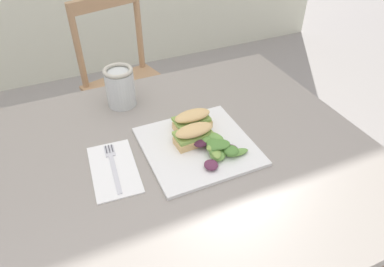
{
  "coord_description": "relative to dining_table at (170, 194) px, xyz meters",
  "views": [
    {
      "loc": [
        -0.11,
        -0.71,
        1.37
      ],
      "look_at": [
        0.21,
        -0.01,
        0.76
      ],
      "focal_mm": 32.73,
      "sensor_mm": 36.0,
      "label": 1
    }
  ],
  "objects": [
    {
      "name": "dining_table",
      "position": [
        0.0,
        0.0,
        0.0
      ],
      "size": [
        1.14,
        0.89,
        0.74
      ],
      "color": "gray",
      "rests_on": "ground"
    },
    {
      "name": "chair_wooden_far",
      "position": [
        0.12,
        0.9,
        -0.16
      ],
      "size": [
        0.49,
        0.49,
        0.87
      ],
      "color": "tan",
      "rests_on": "ground"
    },
    {
      "name": "plate_lunch",
      "position": [
        0.1,
        0.02,
        0.14
      ],
      "size": [
        0.29,
        0.29,
        0.01
      ],
      "primitive_type": "cube",
      "color": "white",
      "rests_on": "dining_table"
    },
    {
      "name": "sandwich_half_front",
      "position": [
        0.09,
        0.03,
        0.17
      ],
      "size": [
        0.11,
        0.07,
        0.06
      ],
      "color": "#DBB270",
      "rests_on": "plate_lunch"
    },
    {
      "name": "sandwich_half_back",
      "position": [
        0.11,
        0.09,
        0.17
      ],
      "size": [
        0.11,
        0.07,
        0.06
      ],
      "color": "#DBB270",
      "rests_on": "plate_lunch"
    },
    {
      "name": "salad_mixed_greens",
      "position": [
        0.13,
        -0.03,
        0.16
      ],
      "size": [
        0.14,
        0.16,
        0.03
      ],
      "color": "#6B9E47",
      "rests_on": "plate_lunch"
    },
    {
      "name": "napkin_folded",
      "position": [
        -0.14,
        0.03,
        0.13
      ],
      "size": [
        0.13,
        0.22,
        0.0
      ],
      "primitive_type": "cube",
      "rotation": [
        0.0,
        0.0,
        -0.08
      ],
      "color": "white",
      "rests_on": "dining_table"
    },
    {
      "name": "fork_on_napkin",
      "position": [
        -0.14,
        0.04,
        0.14
      ],
      "size": [
        0.03,
        0.19,
        0.0
      ],
      "color": "silver",
      "rests_on": "napkin_folded"
    },
    {
      "name": "mason_jar_iced_tea",
      "position": [
        -0.04,
        0.31,
        0.19
      ],
      "size": [
        0.09,
        0.09,
        0.13
      ],
      "color": "#C67528",
      "rests_on": "dining_table"
    }
  ]
}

